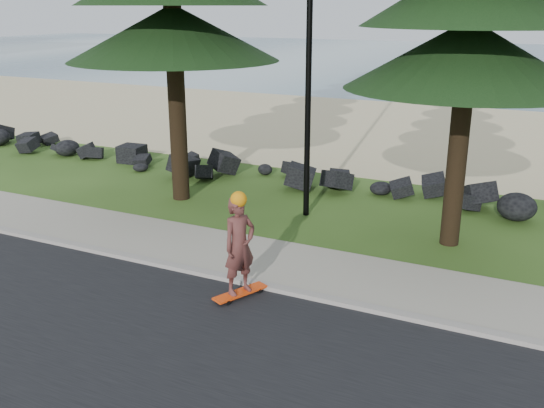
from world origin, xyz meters
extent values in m
plane|color=#2C4917|center=(0.00, 0.00, 0.00)|extent=(160.00, 160.00, 0.00)
cube|color=black|center=(0.00, -4.50, 0.01)|extent=(160.00, 7.00, 0.02)
cube|color=gray|center=(0.00, -0.90, 0.05)|extent=(160.00, 0.20, 0.10)
cube|color=#A09686|center=(0.00, 0.20, 0.04)|extent=(160.00, 2.00, 0.08)
cube|color=#D0BA8B|center=(0.00, 14.50, 0.01)|extent=(160.00, 15.00, 0.01)
cube|color=#40657A|center=(0.00, 51.00, 0.00)|extent=(160.00, 58.00, 0.01)
cylinder|color=black|center=(0.00, 3.20, 4.00)|extent=(0.14, 0.14, 8.00)
cube|color=#ED410D|center=(0.68, -1.40, 0.10)|extent=(0.66, 1.05, 0.03)
imported|color=#592C29|center=(0.68, -1.40, 0.98)|extent=(0.64, 0.74, 1.73)
sphere|color=orange|center=(0.68, -1.40, 1.81)|extent=(0.28, 0.28, 0.28)
camera|label=1|loc=(5.32, -9.78, 4.87)|focal=40.00mm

